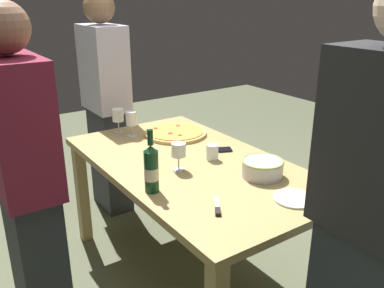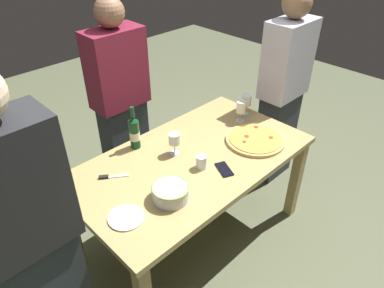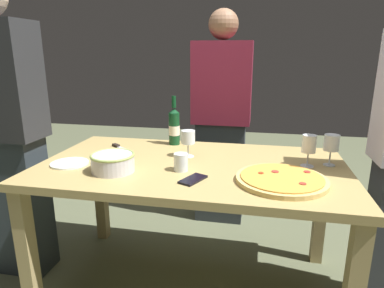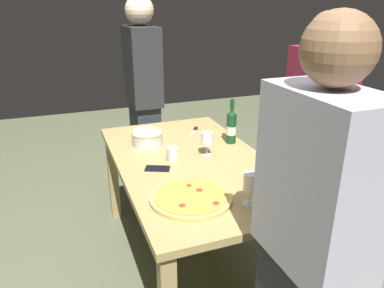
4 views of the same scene
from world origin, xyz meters
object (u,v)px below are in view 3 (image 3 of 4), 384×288
cup_amber (181,162)px  person_host (221,120)px  pizza (282,179)px  dining_table (192,180)px  wine_glass_near_pizza (309,146)px  serving_bowl (113,162)px  side_plate (70,163)px  wine_bottle (174,126)px  cell_phone (193,179)px  wine_glass_far_left (331,144)px  person_guest_right (5,133)px  wine_glass_by_bottle (188,138)px  pizza_knife (119,147)px

cup_amber → person_host: 0.99m
pizza → person_host: (-0.40, 1.04, 0.05)m
dining_table → wine_glass_near_pizza: bearing=7.1°
serving_bowl → side_plate: serving_bowl is taller
wine_bottle → cell_phone: size_ratio=2.14×
cup_amber → wine_glass_far_left: bearing=17.4°
dining_table → person_host: bearing=86.5°
side_plate → pizza: bearing=-2.0°
serving_bowl → side_plate: size_ratio=1.11×
cup_amber → person_guest_right: 1.06m
wine_glass_near_pizza → cell_phone: 0.63m
wine_bottle → serving_bowl: bearing=-107.3°
person_host → person_guest_right: size_ratio=0.94×
wine_glass_by_bottle → cup_amber: (0.01, -0.23, -0.06)m
dining_table → cell_phone: 0.26m
pizza → dining_table: bearing=158.7°
person_guest_right → wine_glass_far_left: bearing=2.9°
wine_glass_near_pizza → person_guest_right: person_guest_right is taller
pizza → wine_glass_near_pizza: wine_glass_near_pizza is taller
wine_glass_by_bottle → wine_glass_far_left: 0.75m
person_guest_right → side_plate: bearing=-14.4°
wine_glass_by_bottle → pizza_knife: wine_glass_by_bottle is taller
serving_bowl → person_host: person_host is taller
serving_bowl → person_host: size_ratio=0.13×
dining_table → serving_bowl: 0.43m
wine_glass_near_pizza → pizza_knife: bearing=173.0°
side_plate → person_host: person_host is taller
cell_phone → person_host: size_ratio=0.09×
serving_bowl → wine_glass_far_left: bearing=16.0°
serving_bowl → person_guest_right: 0.75m
pizza_knife → person_host: size_ratio=0.10×
dining_table → wine_bottle: 0.46m
pizza → side_plate: bearing=178.0°
serving_bowl → side_plate: bearing=168.8°
wine_glass_near_pizza → cup_amber: bearing=-163.0°
side_plate → person_host: bearing=55.8°
dining_table → person_guest_right: 1.11m
wine_glass_near_pizza → pizza_knife: wine_glass_near_pizza is taller
wine_bottle → cup_amber: 0.50m
wine_glass_near_pizza → side_plate: wine_glass_near_pizza is taller
serving_bowl → person_guest_right: size_ratio=0.13×
wine_glass_far_left → pizza_knife: bearing=175.5°
dining_table → wine_bottle: wine_bottle is taller
pizza → cell_phone: 0.40m
wine_bottle → pizza_knife: 0.37m
pizza → cell_phone: pizza is taller
dining_table → cell_phone: cell_phone is taller
dining_table → wine_bottle: bearing=117.6°
side_plate → pizza_knife: bearing=69.7°
cell_phone → wine_glass_by_bottle: bearing=-50.3°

